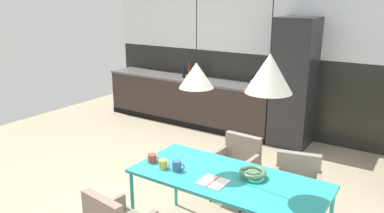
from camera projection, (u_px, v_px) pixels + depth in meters
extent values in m
plane|color=tan|center=(155.00, 207.00, 4.39)|extent=(8.57, 8.57, 0.00)
cube|color=black|center=(266.00, 94.00, 6.75)|extent=(6.59, 0.12, 1.39)
cube|color=silver|center=(270.00, 14.00, 6.36)|extent=(6.59, 0.12, 1.39)
cube|color=#312624|center=(188.00, 101.00, 7.29)|extent=(3.43, 0.60, 0.84)
cube|color=#575455|center=(188.00, 79.00, 7.17)|extent=(3.46, 0.63, 0.04)
cube|color=black|center=(179.00, 124.00, 7.15)|extent=(3.43, 0.01, 0.10)
cube|color=#232326|center=(294.00, 83.00, 6.04)|extent=(0.61, 0.60, 2.06)
cube|color=teal|center=(228.00, 179.00, 3.49)|extent=(1.81, 0.81, 0.03)
cylinder|color=teal|center=(176.00, 177.00, 4.35)|extent=(0.04, 0.04, 0.72)
cylinder|color=teal|center=(133.00, 205.00, 3.76)|extent=(0.04, 0.04, 0.72)
cube|color=gray|center=(295.00, 191.00, 3.92)|extent=(0.57, 0.56, 0.06)
cube|color=gray|center=(298.00, 167.00, 4.05)|extent=(0.46, 0.18, 0.31)
cube|color=gray|center=(318.00, 186.00, 3.82)|extent=(0.15, 0.41, 0.14)
cube|color=gray|center=(274.00, 179.00, 3.97)|extent=(0.15, 0.41, 0.14)
cylinder|color=black|center=(314.00, 204.00, 4.09)|extent=(0.02, 0.02, 0.39)
cylinder|color=black|center=(277.00, 198.00, 4.22)|extent=(0.02, 0.02, 0.39)
cube|color=gray|center=(234.00, 168.00, 4.44)|extent=(0.50, 0.48, 0.06)
cube|color=gray|center=(243.00, 147.00, 4.54)|extent=(0.46, 0.10, 0.32)
cube|color=gray|center=(251.00, 164.00, 4.29)|extent=(0.07, 0.42, 0.14)
cube|color=gray|center=(219.00, 155.00, 4.54)|extent=(0.07, 0.42, 0.14)
cylinder|color=black|center=(241.00, 196.00, 4.24)|extent=(0.02, 0.02, 0.39)
cylinder|color=black|center=(211.00, 186.00, 4.47)|extent=(0.02, 0.02, 0.39)
cylinder|color=black|center=(256.00, 184.00, 4.54)|extent=(0.02, 0.02, 0.39)
cylinder|color=black|center=(227.00, 175.00, 4.76)|extent=(0.02, 0.02, 0.39)
cylinder|color=black|center=(248.00, 204.00, 4.44)|extent=(0.04, 0.41, 0.02)
cylinder|color=black|center=(219.00, 194.00, 4.67)|extent=(0.04, 0.41, 0.02)
cube|color=gray|center=(106.00, 209.00, 3.44)|extent=(0.10, 0.42, 0.14)
cylinder|color=#4C704C|center=(253.00, 174.00, 3.47)|extent=(0.11, 0.11, 0.06)
torus|color=#4D714B|center=(253.00, 172.00, 3.46)|extent=(0.25, 0.25, 0.04)
cube|color=white|center=(207.00, 180.00, 3.41)|extent=(0.12, 0.22, 0.01)
cube|color=white|center=(219.00, 184.00, 3.35)|extent=(0.12, 0.22, 0.01)
cube|color=#B73833|center=(213.00, 181.00, 3.38)|extent=(0.01, 0.23, 0.00)
cylinder|color=#B23D33|center=(152.00, 158.00, 3.80)|extent=(0.09, 0.09, 0.08)
torus|color=#B23D33|center=(157.00, 159.00, 3.76)|extent=(0.06, 0.01, 0.06)
cylinder|color=gold|center=(163.00, 164.00, 3.65)|extent=(0.08, 0.08, 0.09)
torus|color=gold|center=(167.00, 165.00, 3.62)|extent=(0.06, 0.01, 0.06)
cylinder|color=#335B93|center=(177.00, 166.00, 3.60)|extent=(0.09, 0.09, 0.10)
torus|color=#335B93|center=(182.00, 167.00, 3.57)|extent=(0.07, 0.01, 0.07)
cylinder|color=black|center=(256.00, 85.00, 6.30)|extent=(0.21, 0.21, 0.12)
cylinder|color=gray|center=(256.00, 81.00, 6.29)|extent=(0.21, 0.21, 0.01)
sphere|color=black|center=(257.00, 80.00, 6.28)|extent=(0.02, 0.02, 0.02)
cylinder|color=black|center=(184.00, 73.00, 7.14)|extent=(0.06, 0.06, 0.18)
cylinder|color=black|center=(184.00, 66.00, 7.11)|extent=(0.03, 0.03, 0.08)
cylinder|color=maroon|center=(189.00, 72.00, 7.06)|extent=(0.06, 0.06, 0.24)
cylinder|color=maroon|center=(189.00, 64.00, 7.01)|extent=(0.03, 0.03, 0.06)
cylinder|color=black|center=(197.00, 9.00, 3.28)|extent=(0.01, 0.01, 0.94)
cone|color=silver|center=(196.00, 75.00, 3.44)|extent=(0.32, 0.32, 0.23)
cylinder|color=black|center=(274.00, 0.00, 2.82)|extent=(0.01, 0.01, 0.79)
cone|color=silver|center=(269.00, 73.00, 2.98)|extent=(0.38, 0.38, 0.32)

